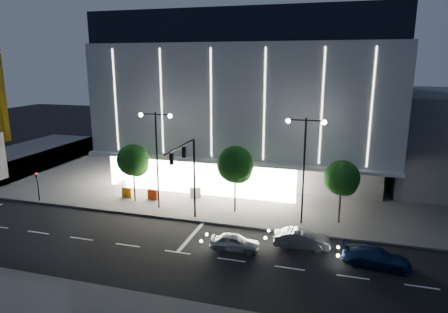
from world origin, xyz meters
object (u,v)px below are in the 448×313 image
traffic_mast (188,167)px  tree_mid (236,167)px  barrier_a (127,192)px  car_lead (235,242)px  ped_signal_far (38,183)px  car_third (376,257)px  barrier_c (153,194)px  tree_right (342,180)px  barrier_d (195,192)px  street_lamp_east (304,156)px  tree_left (133,162)px  car_second (302,239)px  street_lamp_west (157,146)px

traffic_mast → tree_mid: 4.82m
tree_mid → barrier_a: tree_mid is taller
tree_mid → car_lead: size_ratio=1.71×
traffic_mast → ped_signal_far: traffic_mast is taller
car_third → barrier_c: size_ratio=3.98×
ped_signal_far → tree_mid: (19.03, 2.52, 2.45)m
tree_right → ped_signal_far: bearing=-174.9°
barrier_a → barrier_c: bearing=9.8°
car_third → barrier_c: 21.31m
car_lead → barrier_d: (-6.61, 9.65, 0.04)m
traffic_mast → street_lamp_east: size_ratio=0.79×
traffic_mast → tree_left: bearing=152.2°
street_lamp_east → tree_left: 16.12m
car_second → barrier_d: size_ratio=3.68×
traffic_mast → barrier_a: bearing=152.2°
street_lamp_west → street_lamp_east: bearing=0.0°
ped_signal_far → tree_left: bearing=15.6°
tree_mid → car_lead: tree_mid is taller
tree_right → car_third: bearing=-69.6°
tree_left → car_third: bearing=-17.0°
car_lead → car_third: (9.62, 0.49, 0.02)m
tree_mid → street_lamp_west: bearing=-171.7°
traffic_mast → street_lamp_west: size_ratio=0.79×
street_lamp_east → car_lead: size_ratio=2.51×
car_third → barrier_a: (-22.72, 7.23, 0.01)m
street_lamp_west → barrier_c: size_ratio=8.18×
barrier_c → ped_signal_far: bearing=-155.5°
street_lamp_east → barrier_d: bearing=161.4°
tree_mid → street_lamp_east: bearing=-9.7°
street_lamp_east → ped_signal_far: bearing=-176.6°
street_lamp_east → car_second: size_ratio=2.22×
street_lamp_west → tree_mid: size_ratio=1.46×
ped_signal_far → tree_right: (28.03, 2.52, 2.00)m
barrier_c → tree_right: bearing=3.8°
tree_mid → tree_right: size_ratio=1.12×
tree_left → barrier_c: size_ratio=5.20×
car_second → barrier_a: 18.66m
tree_mid → barrier_d: 6.58m
street_lamp_east → car_third: bearing=-45.4°
traffic_mast → barrier_a: 10.32m
street_lamp_west → car_lead: size_ratio=2.51×
tree_mid → car_lead: (1.82, -7.04, -3.72)m
street_lamp_east → car_third: size_ratio=2.05×
ped_signal_far → tree_right: bearing=5.1°
barrier_a → car_lead: bearing=-24.3°
street_lamp_east → car_second: 6.78m
tree_left → car_second: (16.41, -5.23, -3.37)m
car_lead → ped_signal_far: bearing=74.0°
street_lamp_west → tree_right: street_lamp_west is taller
traffic_mast → street_lamp_east: 9.43m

